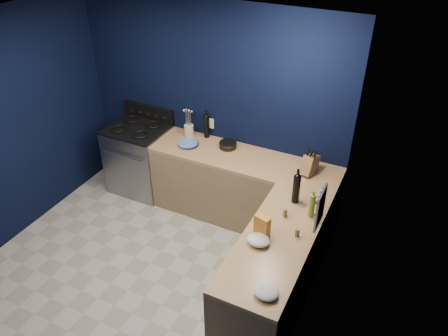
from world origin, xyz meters
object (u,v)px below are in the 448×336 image
Objects in this scene: utensil_crock at (189,130)px; plate_stack at (188,144)px; gas_range at (140,159)px; knife_block at (310,165)px; crouton_bag at (262,226)px.

plate_stack is at bearing -63.64° from utensil_crock.
gas_range is 2.38m from knife_block.
plate_stack is 1.82m from crouton_bag.
crouton_bag is at bearing -27.17° from gas_range.
knife_block is (1.53, 0.06, 0.10)m from plate_stack.
knife_block reaches higher than crouton_bag.
crouton_bag reaches higher than utensil_crock.
plate_stack is at bearing -165.17° from knife_block.
knife_block is (2.32, 0.04, 0.55)m from gas_range.
crouton_bag is (-0.10, -1.18, -0.00)m from knife_block.
utensil_crock is (0.68, 0.20, 0.52)m from gas_range.
gas_range is at bearing 178.65° from plate_stack.
utensil_crock is at bearing 16.26° from gas_range.
knife_block is 1.18m from crouton_bag.
plate_stack is (0.79, -0.02, 0.46)m from gas_range.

